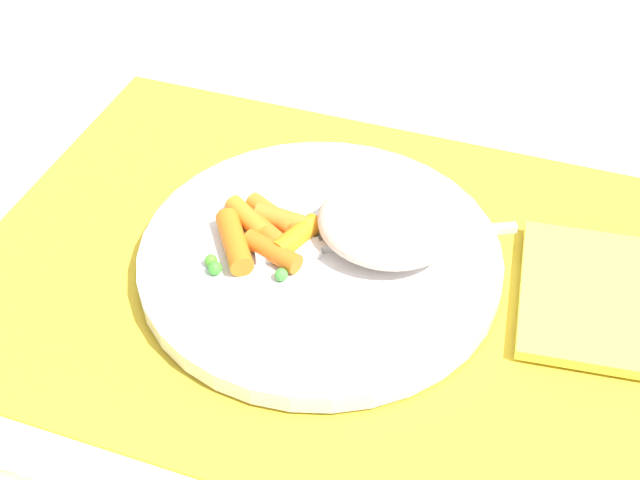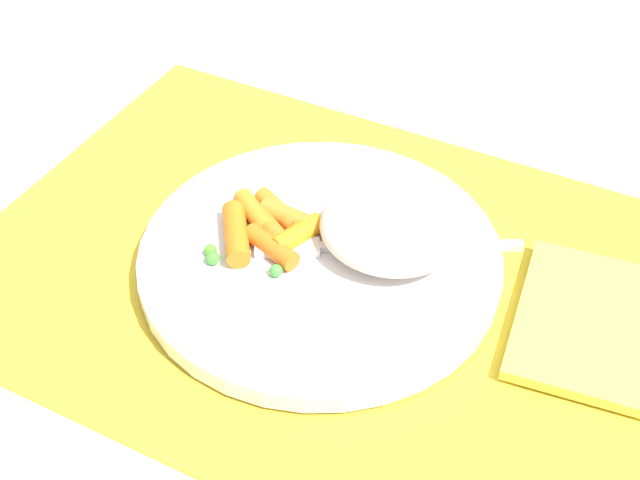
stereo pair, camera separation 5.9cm
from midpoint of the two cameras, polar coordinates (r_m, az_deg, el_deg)
name	(u,v)px [view 1 (the left image)]	position (r m, az deg, el deg)	size (l,w,h in m)	color
ground_plane	(320,272)	(0.62, -2.73, -2.22)	(2.40, 2.40, 0.00)	white
placemat	(320,269)	(0.61, -2.74, -2.02)	(0.49, 0.36, 0.01)	gold
plate	(320,258)	(0.61, -2.77, -1.33)	(0.25, 0.25, 0.01)	white
rice_mound	(387,223)	(0.60, 1.62, 0.98)	(0.10, 0.09, 0.03)	beige
carrot_portion	(265,231)	(0.61, -6.39, 0.43)	(0.07, 0.08, 0.02)	orange
pea_scatter	(257,243)	(0.60, -6.93, -0.33)	(0.06, 0.08, 0.01)	#518D39
fork	(359,243)	(0.60, -0.20, -0.35)	(0.17, 0.10, 0.01)	silver
napkin	(587,295)	(0.60, 14.50, -3.68)	(0.09, 0.13, 0.01)	#EAE54C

